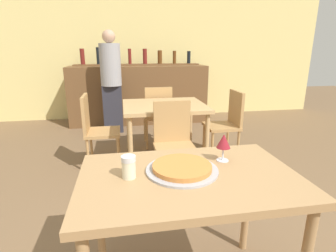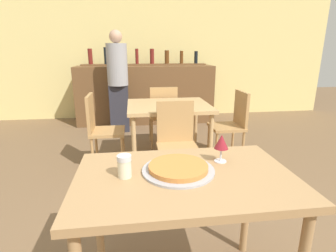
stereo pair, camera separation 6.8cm
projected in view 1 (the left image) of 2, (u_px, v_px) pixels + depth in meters
The scene contains 13 objects.
wall_back at pixel (136, 49), 5.33m from camera, with size 8.00×0.05×2.80m.
dining_table_near at pixel (189, 191), 1.36m from camera, with size 1.11×0.71×0.78m.
dining_table_far at pixel (164, 111), 3.17m from camera, with size 0.98×0.85×0.76m.
bar_counter at pixel (139, 95), 5.09m from camera, with size 2.60×0.56×1.09m.
bar_back_shelf at pixel (136, 61), 5.04m from camera, with size 2.39×0.24×0.34m.
chair_far_side_front at pixel (174, 139), 2.65m from camera, with size 0.40×0.40×0.89m.
chair_far_side_back at pixel (158, 112), 3.78m from camera, with size 0.40×0.40×0.89m.
chair_far_side_left at pixel (96, 127), 3.08m from camera, with size 0.40×0.40×0.89m.
chair_far_side_right at pixel (228, 121), 3.35m from camera, with size 0.40×0.40×0.89m.
pizza_tray at pixel (182, 168), 1.37m from camera, with size 0.38×0.38×0.04m.
cheese_shaker at pixel (129, 167), 1.29m from camera, with size 0.07×0.07×0.11m.
person_standing at pixel (111, 79), 4.36m from camera, with size 0.34×0.34×1.70m.
wine_glass at pixel (224, 142), 1.47m from camera, with size 0.08×0.08×0.16m.
Camera 1 is at (-0.32, -1.18, 1.39)m, focal length 28.00 mm.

